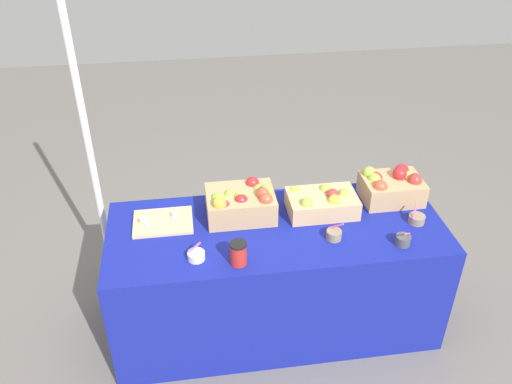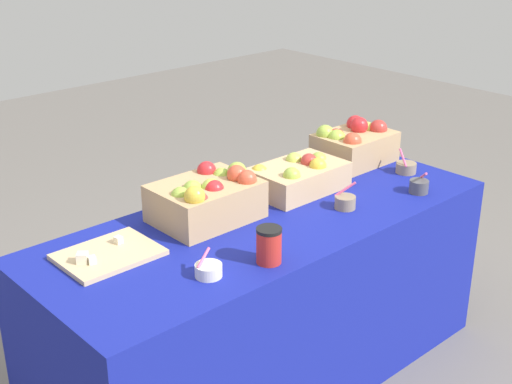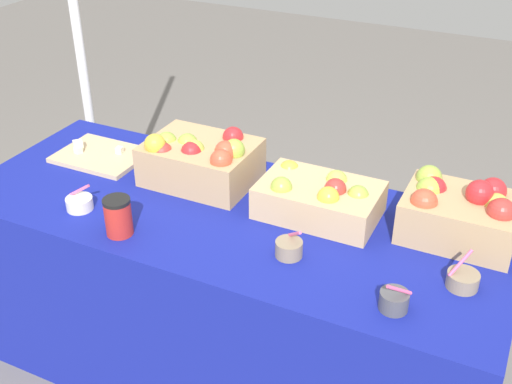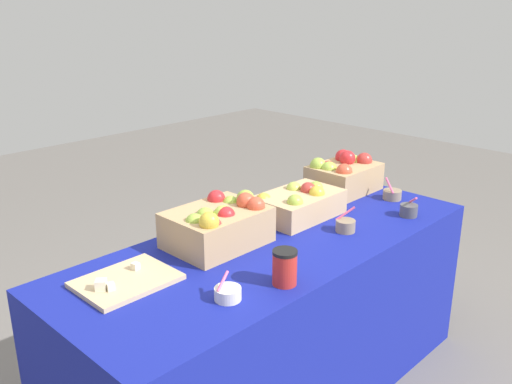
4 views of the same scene
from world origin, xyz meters
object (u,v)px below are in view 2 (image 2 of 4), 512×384
object	(u,v)px
sample_bowl_extra	(208,270)
sample_bowl_far	(419,186)
apple_crate_middle	(298,176)
apple_crate_right	(207,198)
apple_crate_left	(354,144)
coffee_cup	(269,245)
cutting_board_front	(108,255)
sample_bowl_near	(406,168)
sample_bowl_mid	(345,202)

from	to	relation	value
sample_bowl_extra	sample_bowl_far	bearing A→B (deg)	-2.05
apple_crate_middle	apple_crate_right	bearing A→B (deg)	176.67
apple_crate_left	coffee_cup	distance (m)	1.08
cutting_board_front	sample_bowl_far	size ratio (longest dim) A/B	3.18
apple_crate_left	apple_crate_right	distance (m)	0.91
apple_crate_middle	apple_crate_right	xyz separation A→B (m)	(-0.47, 0.03, 0.03)
apple_crate_middle	sample_bowl_far	xyz separation A→B (m)	(0.36, -0.36, -0.04)
sample_bowl_near	coffee_cup	bearing A→B (deg)	-169.02
coffee_cup	sample_bowl_far	bearing A→B (deg)	1.52
sample_bowl_near	cutting_board_front	bearing A→B (deg)	172.03
apple_crate_right	sample_bowl_mid	xyz separation A→B (m)	(0.47, -0.29, -0.06)
cutting_board_front	coffee_cup	distance (m)	0.56
apple_crate_middle	sample_bowl_far	world-z (taller)	apple_crate_middle
sample_bowl_far	sample_bowl_mid	bearing A→B (deg)	163.91
cutting_board_front	coffee_cup	size ratio (longest dim) A/B	2.61
sample_bowl_far	apple_crate_middle	bearing A→B (deg)	134.53
cutting_board_front	apple_crate_right	bearing A→B (deg)	1.38
cutting_board_front	sample_bowl_far	xyz separation A→B (m)	(1.28, -0.38, 0.02)
sample_bowl_far	apple_crate_left	bearing A→B (deg)	78.98
cutting_board_front	apple_crate_left	bearing A→B (deg)	2.32
apple_crate_right	coffee_cup	world-z (taller)	apple_crate_right
apple_crate_right	sample_bowl_far	world-z (taller)	apple_crate_right
apple_crate_left	sample_bowl_mid	distance (m)	0.55
cutting_board_front	coffee_cup	bearing A→B (deg)	-46.08
sample_bowl_far	sample_bowl_extra	world-z (taller)	sample_bowl_far
apple_crate_left	sample_bowl_far	distance (m)	0.45
sample_bowl_near	sample_bowl_mid	bearing A→B (deg)	-171.36
apple_crate_left	sample_bowl_far	bearing A→B (deg)	-101.02
apple_crate_left	cutting_board_front	xyz separation A→B (m)	(-1.36, -0.06, -0.08)
coffee_cup	sample_bowl_extra	bearing A→B (deg)	163.48
apple_crate_middle	cutting_board_front	bearing A→B (deg)	178.98
apple_crate_left	sample_bowl_mid	xyz separation A→B (m)	(-0.44, -0.33, -0.06)
sample_bowl_extra	coffee_cup	size ratio (longest dim) A/B	0.71
coffee_cup	apple_crate_middle	bearing A→B (deg)	35.81
apple_crate_middle	sample_bowl_far	size ratio (longest dim) A/B	3.78
apple_crate_left	sample_bowl_near	world-z (taller)	apple_crate_left
cutting_board_front	sample_bowl_mid	bearing A→B (deg)	-16.65
apple_crate_left	apple_crate_right	xyz separation A→B (m)	(-0.91, -0.04, 0.00)
apple_crate_middle	cutting_board_front	distance (m)	0.92
coffee_cup	cutting_board_front	bearing A→B (deg)	133.92
sample_bowl_near	sample_bowl_mid	world-z (taller)	sample_bowl_mid
apple_crate_right	apple_crate_left	bearing A→B (deg)	2.80
apple_crate_left	coffee_cup	size ratio (longest dim) A/B	2.72
sample_bowl_near	coffee_cup	distance (m)	1.06
apple_crate_middle	coffee_cup	xyz separation A→B (m)	(-0.53, -0.39, -0.00)
apple_crate_left	sample_bowl_near	distance (m)	0.27
apple_crate_right	sample_bowl_mid	bearing A→B (deg)	-31.35
sample_bowl_extra	cutting_board_front	bearing A→B (deg)	117.22
sample_bowl_mid	coffee_cup	distance (m)	0.55
apple_crate_right	sample_bowl_far	size ratio (longest dim) A/B	3.69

